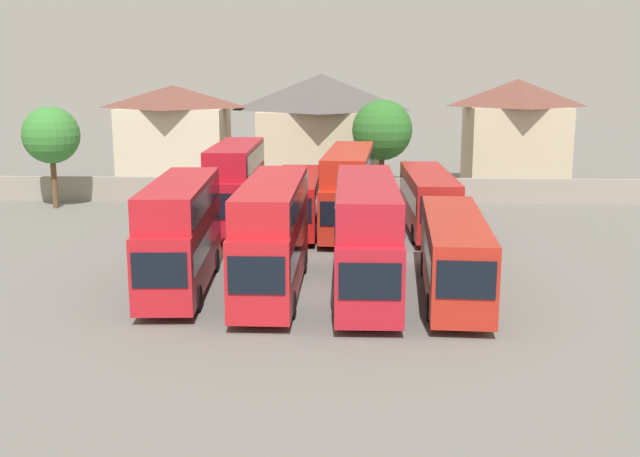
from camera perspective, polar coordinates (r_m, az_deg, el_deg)
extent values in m
plane|color=slate|center=(51.81, 0.56, 0.94)|extent=(140.00, 140.00, 0.00)
cube|color=gray|center=(56.88, 0.69, 2.85)|extent=(56.00, 0.50, 1.80)
cube|color=red|center=(34.93, -10.18, -1.48)|extent=(2.91, 10.18, 3.06)
cube|color=black|center=(30.01, -11.73, -3.03)|extent=(2.12, 0.19, 1.38)
cube|color=black|center=(34.85, -10.21, -0.89)|extent=(2.91, 9.38, 0.96)
cube|color=red|center=(34.73, -10.26, 2.25)|extent=(2.84, 9.68, 1.46)
cube|color=black|center=(34.73, -10.26, 2.25)|extent=(2.90, 9.18, 1.02)
cylinder|color=black|center=(32.13, -9.02, -5.09)|extent=(0.35, 1.11, 1.10)
cylinder|color=black|center=(32.51, -12.91, -5.04)|extent=(0.35, 1.11, 1.10)
cylinder|color=black|center=(38.09, -7.72, -2.35)|extent=(0.35, 1.11, 1.10)
cylinder|color=black|center=(38.42, -11.01, -2.34)|extent=(0.35, 1.11, 1.10)
cube|color=red|center=(33.95, -3.51, -1.59)|extent=(2.55, 11.14, 3.18)
cube|color=black|center=(28.49, -4.70, -3.46)|extent=(2.13, 0.10, 1.43)
cube|color=black|center=(33.87, -3.52, -0.96)|extent=(2.58, 10.25, 1.00)
cube|color=red|center=(33.76, -3.51, 2.31)|extent=(2.49, 10.58, 1.41)
cube|color=black|center=(33.76, -3.51, 2.31)|extent=(2.57, 10.03, 0.99)
cylinder|color=black|center=(30.92, -2.09, -5.63)|extent=(0.31, 1.10, 1.10)
cylinder|color=black|center=(31.17, -6.19, -5.54)|extent=(0.31, 1.10, 1.10)
cylinder|color=black|center=(37.53, -1.24, -2.46)|extent=(0.31, 1.10, 1.10)
cylinder|color=black|center=(37.74, -4.61, -2.42)|extent=(0.31, 1.10, 1.10)
cube|color=#B21926|center=(33.94, 3.41, -1.73)|extent=(2.60, 11.96, 3.03)
cube|color=black|center=(28.04, 3.69, -3.90)|extent=(2.27, 0.08, 1.36)
cube|color=black|center=(33.85, 3.41, -1.13)|extent=(2.64, 11.01, 0.95)
cube|color=#B21926|center=(33.77, 3.44, 2.18)|extent=(2.55, 11.37, 1.56)
cube|color=black|center=(33.77, 3.44, 2.18)|extent=(2.64, 10.77, 1.09)
cylinder|color=black|center=(30.78, 5.75, -5.76)|extent=(0.30, 1.10, 1.10)
cylinder|color=black|center=(30.71, 1.31, -5.74)|extent=(0.30, 1.10, 1.10)
cylinder|color=black|center=(37.90, 5.05, -2.36)|extent=(0.30, 1.10, 1.10)
cylinder|color=black|center=(37.85, 1.45, -2.34)|extent=(0.30, 1.10, 1.10)
cube|color=#B12519|center=(33.91, 9.84, -1.81)|extent=(3.11, 11.29, 3.13)
cube|color=black|center=(28.41, 10.70, -3.74)|extent=(2.15, 0.21, 1.41)
cube|color=black|center=(33.82, 9.86, -1.19)|extent=(3.09, 10.40, 0.99)
cylinder|color=black|center=(31.07, 12.30, -5.81)|extent=(0.37, 1.12, 1.10)
cylinder|color=black|center=(30.88, 8.14, -5.77)|extent=(0.37, 1.12, 1.10)
cylinder|color=black|center=(37.69, 11.08, -2.62)|extent=(0.37, 1.12, 1.10)
cylinder|color=black|center=(37.52, 7.67, -2.57)|extent=(0.37, 1.12, 1.10)
cube|color=#B21423|center=(47.68, -6.21, 2.27)|extent=(2.59, 10.22, 3.16)
cube|color=black|center=(42.62, -7.14, 1.62)|extent=(2.23, 0.09, 1.42)
cube|color=black|center=(47.62, -6.22, 2.72)|extent=(2.63, 9.40, 1.00)
cube|color=#B21423|center=(47.59, -6.23, 5.18)|extent=(2.54, 9.71, 1.65)
cube|color=black|center=(47.59, -6.23, 5.18)|extent=(2.63, 9.20, 1.16)
cylinder|color=black|center=(44.71, -5.23, -0.16)|extent=(0.31, 1.10, 1.10)
cylinder|color=black|center=(45.05, -8.18, -0.14)|extent=(0.31, 1.10, 1.10)
cylinder|color=black|center=(50.88, -4.40, 1.33)|extent=(0.31, 1.10, 1.10)
cylinder|color=black|center=(51.17, -6.99, 1.34)|extent=(0.31, 1.10, 1.10)
cube|color=red|center=(47.06, -1.69, 2.10)|extent=(2.60, 10.59, 2.99)
cube|color=black|center=(41.79, -2.16, 1.35)|extent=(2.27, 0.08, 1.34)
cube|color=black|center=(47.00, -1.69, 2.54)|extent=(2.64, 9.74, 0.94)
cylinder|color=black|center=(44.03, -0.41, -0.30)|extent=(0.30, 1.10, 1.10)
cylinder|color=black|center=(44.20, -3.49, -0.27)|extent=(0.30, 1.10, 1.10)
cylinder|color=black|center=(50.46, -0.09, 1.28)|extent=(0.30, 1.10, 1.10)
cylinder|color=black|center=(50.60, -2.78, 1.29)|extent=(0.30, 1.10, 1.10)
cube|color=red|center=(46.79, 2.10, 2.00)|extent=(3.36, 11.78, 2.91)
cube|color=black|center=(41.00, 1.54, 1.08)|extent=(2.23, 0.24, 1.31)
cube|color=black|center=(46.73, 2.11, 2.42)|extent=(3.33, 10.86, 0.92)
cube|color=red|center=(46.74, 2.15, 4.80)|extent=(3.26, 11.20, 1.63)
cube|color=black|center=(46.74, 2.15, 4.80)|extent=(3.31, 10.62, 1.14)
cylinder|color=black|center=(43.43, 3.29, -0.49)|extent=(0.38, 1.12, 1.10)
cylinder|color=black|center=(43.60, 0.24, -0.42)|extent=(0.38, 1.12, 1.10)
cylinder|color=black|center=(50.49, 3.70, 1.26)|extent=(0.38, 1.12, 1.10)
cylinder|color=black|center=(50.64, 1.06, 1.31)|extent=(0.38, 1.12, 1.10)
cube|color=#AE1F1C|center=(47.30, 7.96, 2.17)|extent=(2.68, 11.24, 3.19)
cube|color=black|center=(41.75, 8.88, 1.38)|extent=(2.20, 0.11, 1.44)
cube|color=black|center=(47.24, 7.97, 2.63)|extent=(2.70, 10.34, 1.01)
cylinder|color=black|center=(44.35, 9.91, -0.39)|extent=(0.32, 1.10, 1.10)
cylinder|color=black|center=(44.05, 6.95, -0.38)|extent=(0.32, 1.10, 1.10)
cylinder|color=black|center=(51.09, 8.74, 1.27)|extent=(0.32, 1.10, 1.10)
cylinder|color=black|center=(50.83, 6.17, 1.29)|extent=(0.32, 1.10, 1.10)
cube|color=beige|center=(66.59, -10.61, 5.97)|extent=(8.59, 6.37, 6.40)
pyramid|color=brown|center=(66.30, -10.74, 9.52)|extent=(9.02, 6.69, 1.86)
cube|color=#C6B293|center=(65.35, 0.08, 5.97)|extent=(10.15, 7.74, 6.19)
pyramid|color=#514C4C|center=(65.04, 0.08, 10.00)|extent=(10.66, 8.12, 2.99)
cube|color=#C6B293|center=(66.14, 14.12, 5.85)|extent=(7.82, 6.42, 6.58)
pyramid|color=brown|center=(65.85, 14.31, 9.65)|extent=(8.21, 6.74, 2.22)
cylinder|color=brown|center=(59.28, 4.54, 4.01)|extent=(0.43, 0.43, 3.50)
sphere|color=#2D6B28|center=(58.91, 4.60, 7.23)|extent=(4.55, 4.55, 4.55)
cylinder|color=brown|center=(57.52, -18.96, 3.28)|extent=(0.39, 0.39, 3.75)
sphere|color=#387F33|center=(57.15, -19.18, 6.52)|extent=(3.95, 3.95, 3.95)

